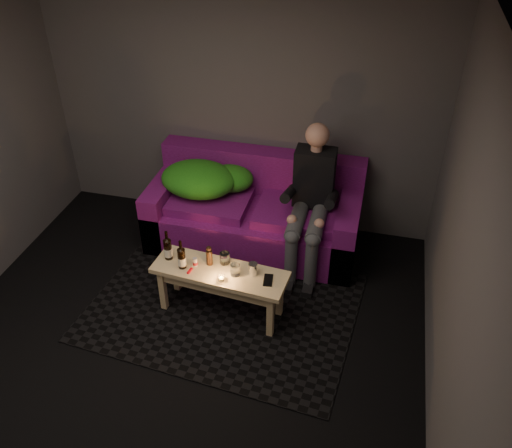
# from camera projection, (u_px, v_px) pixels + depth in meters

# --- Properties ---
(floor) EXTENTS (4.50, 4.50, 0.00)m
(floor) POSITION_uv_depth(u_px,v_px,m) (168.00, 368.00, 4.33)
(floor) COLOR black
(floor) RESTS_ON ground
(room) EXTENTS (4.50, 4.50, 4.50)m
(room) POSITION_uv_depth(u_px,v_px,m) (171.00, 160.00, 3.75)
(room) COLOR silver
(room) RESTS_ON ground
(rug) EXTENTS (2.47, 1.89, 0.01)m
(rug) POSITION_uv_depth(u_px,v_px,m) (223.00, 307.00, 4.90)
(rug) COLOR black
(rug) RESTS_ON floor
(sofa) EXTENTS (2.09, 0.94, 0.90)m
(sofa) POSITION_uv_depth(u_px,v_px,m) (255.00, 214.00, 5.53)
(sofa) COLOR #660D50
(sofa) RESTS_ON floor
(green_blanket) EXTENTS (0.92, 0.63, 0.31)m
(green_blanket) POSITION_uv_depth(u_px,v_px,m) (204.00, 179.00, 5.42)
(green_blanket) COLOR #218418
(green_blanket) RESTS_ON sofa
(person) EXTENTS (0.38, 0.87, 1.40)m
(person) POSITION_uv_depth(u_px,v_px,m) (311.00, 198.00, 5.05)
(person) COLOR black
(person) RESTS_ON sofa
(coffee_table) EXTENTS (1.19, 0.47, 0.48)m
(coffee_table) POSITION_uv_depth(u_px,v_px,m) (220.00, 278.00, 4.63)
(coffee_table) COLOR #DBBF80
(coffee_table) RESTS_ON rug
(beer_bottle_a) EXTENTS (0.07, 0.07, 0.29)m
(beer_bottle_a) POSITION_uv_depth(u_px,v_px,m) (168.00, 249.00, 4.66)
(beer_bottle_a) COLOR black
(beer_bottle_a) RESTS_ON coffee_table
(beer_bottle_b) EXTENTS (0.07, 0.07, 0.28)m
(beer_bottle_b) POSITION_uv_depth(u_px,v_px,m) (182.00, 258.00, 4.56)
(beer_bottle_b) COLOR black
(beer_bottle_b) RESTS_ON coffee_table
(salt_shaker) EXTENTS (0.05, 0.05, 0.08)m
(salt_shaker) POSITION_uv_depth(u_px,v_px,m) (195.00, 262.00, 4.61)
(salt_shaker) COLOR silver
(salt_shaker) RESTS_ON coffee_table
(pepper_mill) EXTENTS (0.06, 0.06, 0.14)m
(pepper_mill) POSITION_uv_depth(u_px,v_px,m) (209.00, 257.00, 4.61)
(pepper_mill) COLOR black
(pepper_mill) RESTS_ON coffee_table
(tumbler_back) EXTENTS (0.11, 0.11, 0.10)m
(tumbler_back) POSITION_uv_depth(u_px,v_px,m) (225.00, 258.00, 4.64)
(tumbler_back) COLOR white
(tumbler_back) RESTS_ON coffee_table
(tealight) EXTENTS (0.05, 0.05, 0.04)m
(tealight) POSITION_uv_depth(u_px,v_px,m) (221.00, 279.00, 4.47)
(tealight) COLOR white
(tealight) RESTS_ON coffee_table
(tumbler_front) EXTENTS (0.09, 0.09, 0.10)m
(tumbler_front) POSITION_uv_depth(u_px,v_px,m) (235.00, 270.00, 4.51)
(tumbler_front) COLOR white
(tumbler_front) RESTS_ON coffee_table
(steel_cup) EXTENTS (0.10, 0.10, 0.11)m
(steel_cup) POSITION_uv_depth(u_px,v_px,m) (253.00, 269.00, 4.52)
(steel_cup) COLOR silver
(steel_cup) RESTS_ON coffee_table
(smartphone) EXTENTS (0.09, 0.16, 0.01)m
(smartphone) POSITION_uv_depth(u_px,v_px,m) (268.00, 280.00, 4.48)
(smartphone) COLOR black
(smartphone) RESTS_ON coffee_table
(red_lighter) EXTENTS (0.03, 0.08, 0.01)m
(red_lighter) POSITION_uv_depth(u_px,v_px,m) (190.00, 271.00, 4.57)
(red_lighter) COLOR red
(red_lighter) RESTS_ON coffee_table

